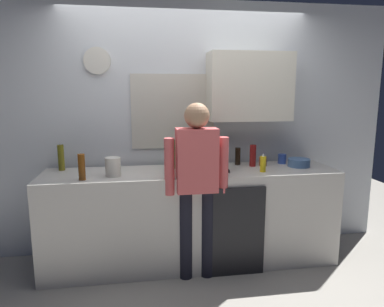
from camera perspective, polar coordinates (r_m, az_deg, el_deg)
ground_plane at (r=3.46m, az=0.73°, el=-19.25°), size 8.00×8.00×0.00m
kitchen_counter at (r=3.53m, az=-0.08°, el=-10.23°), size 2.83×0.64×0.94m
dishwasher_panel at (r=3.32m, az=6.99°, el=-12.57°), size 0.56×0.02×0.84m
back_wall_assembly at (r=3.73m, az=0.19°, el=5.01°), size 4.43×0.42×2.60m
coffee_maker at (r=3.40m, az=3.98°, el=-0.30°), size 0.20×0.20×0.33m
bottle_olive_oil at (r=3.62m, az=-20.47°, el=-0.63°), size 0.06×0.06×0.25m
bottle_clear_soda at (r=3.50m, az=-2.52°, el=-0.09°), size 0.09×0.09×0.28m
bottle_red_vinegar at (r=3.63m, az=9.83°, el=-0.34°), size 0.06×0.06×0.22m
bottle_dark_sauce at (r=3.69m, az=7.43°, el=-0.43°), size 0.06×0.06×0.18m
bottle_amber_beer at (r=3.17m, az=-17.47°, el=-2.10°), size 0.06×0.06×0.23m
bottle_green_wine at (r=3.36m, az=-1.39°, el=-0.35°), size 0.07×0.07×0.30m
cup_blue_mug at (r=3.84m, az=14.40°, el=-0.85°), size 0.08×0.08×0.10m
cup_terracotta_mug at (r=3.68m, az=11.42°, el=-1.27°), size 0.08×0.08×0.09m
mixing_bowl at (r=3.74m, az=16.95°, el=-1.43°), size 0.22×0.22×0.08m
potted_plant at (r=3.13m, az=-0.88°, el=-1.48°), size 0.15×0.15×0.23m
dish_soap at (r=3.40m, az=11.44°, el=-1.64°), size 0.06×0.06×0.18m
storage_canister at (r=3.26m, az=-12.70°, el=-2.11°), size 0.14×0.14×0.17m
person_at_sink at (r=3.11m, az=0.77°, el=-3.84°), size 0.57×0.22×1.60m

